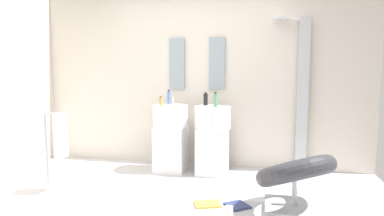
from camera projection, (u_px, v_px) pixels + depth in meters
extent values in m
cube|color=silver|center=(166.00, 210.00, 3.37)|extent=(4.80, 3.60, 0.04)
cube|color=beige|center=(198.00, 75.00, 4.83)|extent=(4.80, 0.10, 2.60)
cube|color=white|center=(171.00, 149.00, 4.58)|extent=(0.40, 0.40, 0.61)
cylinder|color=white|center=(170.00, 116.00, 4.52)|extent=(0.47, 0.47, 0.29)
cylinder|color=#B7BABF|center=(173.00, 101.00, 4.63)|extent=(0.02, 0.02, 0.10)
cube|color=white|center=(212.00, 151.00, 4.46)|extent=(0.40, 0.40, 0.61)
cylinder|color=white|center=(213.00, 117.00, 4.41)|extent=(0.47, 0.47, 0.29)
cylinder|color=#B7BABF|center=(214.00, 102.00, 4.51)|extent=(0.02, 0.02, 0.10)
cube|color=#8C9EA8|center=(177.00, 64.00, 4.80)|extent=(0.22, 0.03, 0.71)
cube|color=#8C9EA8|center=(217.00, 64.00, 4.68)|extent=(0.22, 0.03, 0.71)
cube|color=#B7BABF|center=(303.00, 96.00, 4.45)|extent=(0.14, 0.08, 2.05)
cylinder|color=#B7BABF|center=(293.00, 19.00, 4.34)|extent=(0.30, 0.02, 0.02)
cylinder|color=#B7BABF|center=(282.00, 19.00, 4.35)|extent=(0.24, 0.24, 0.02)
cube|color=#B7BABF|center=(294.00, 208.00, 3.29)|extent=(0.56, 0.50, 0.06)
cylinder|color=#B7BABF|center=(295.00, 191.00, 3.27)|extent=(0.05, 0.05, 0.34)
torus|color=#333338|center=(295.00, 171.00, 3.25)|extent=(1.10, 1.10, 0.49)
cylinder|color=#B7BABF|center=(47.00, 151.00, 3.75)|extent=(0.03, 0.03, 0.95)
cylinder|color=#B7BABF|center=(59.00, 114.00, 3.67)|extent=(0.36, 0.02, 0.02)
cube|color=white|center=(60.00, 136.00, 3.69)|extent=(0.04, 0.22, 0.50)
cube|color=#B2B2B7|center=(225.00, 211.00, 3.27)|extent=(0.96, 0.61, 0.01)
cube|color=navy|center=(237.00, 206.00, 3.37)|extent=(0.29, 0.29, 0.02)
cube|color=gold|center=(207.00, 204.00, 3.41)|extent=(0.31, 0.27, 0.02)
cylinder|color=white|center=(229.00, 212.00, 3.12)|extent=(0.08, 0.08, 0.11)
cylinder|color=#C68C38|center=(161.00, 102.00, 4.44)|extent=(0.04, 0.04, 0.11)
cylinder|color=black|center=(161.00, 97.00, 4.43)|extent=(0.02, 0.02, 0.02)
cylinder|color=black|center=(206.00, 100.00, 4.49)|extent=(0.06, 0.06, 0.16)
cylinder|color=black|center=(206.00, 93.00, 4.48)|extent=(0.03, 0.03, 0.02)
cylinder|color=#4C72B7|center=(169.00, 98.00, 4.67)|extent=(0.05, 0.05, 0.18)
cylinder|color=black|center=(169.00, 90.00, 4.65)|extent=(0.03, 0.03, 0.02)
cylinder|color=#59996B|center=(216.00, 100.00, 4.24)|extent=(0.05, 0.05, 0.18)
cylinder|color=black|center=(216.00, 93.00, 4.23)|extent=(0.03, 0.03, 0.02)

